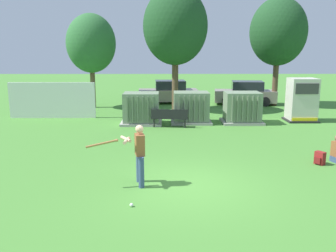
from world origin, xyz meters
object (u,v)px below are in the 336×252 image
Objects in this scene: transformer_west at (141,109)px; backpack at (320,158)px; parked_car_leftmost at (169,93)px; sports_ball at (131,205)px; transformer_mid_east at (242,108)px; batter at (138,152)px; parked_car_left_of_center at (245,94)px; transformer_mid_west at (191,108)px; park_bench at (169,117)px; generator_enclosure at (302,100)px.

backpack is at bearing -46.92° from transformer_west.
parked_car_leftmost reaches higher than backpack.
transformer_mid_east is at bearing 64.93° from sports_ball.
parked_car_left_of_center is at bearing 67.54° from batter.
parked_car_left_of_center is at bearing 88.10° from backpack.
park_bench is at bearing -134.41° from transformer_mid_west.
sports_ball is (-0.06, -1.49, -0.93)m from batter.
transformer_west is at bearing -175.49° from generator_enclosure.
transformer_west is 1.72m from park_bench.
parked_car_leftmost is at bearing 86.49° from sports_ball.
transformer_mid_west is at bearing -176.17° from generator_enclosure.
generator_enclosure is 12.37m from batter.
transformer_mid_west is 1.00× the size of transformer_mid_east.
generator_enclosure reaches higher than transformer_mid_east.
transformer_mid_east is 0.49× the size of parked_car_leftmost.
backpack is (5.96, 1.82, -0.76)m from batter.
sports_ball is at bearing -110.84° from parked_car_left_of_center.
batter is 19.33× the size of sports_ball.
transformer_mid_west is at bearing 118.18° from backpack.
transformer_west is at bearing -135.25° from parked_car_left_of_center.
generator_enclosure is 7.30m from park_bench.
backpack is (1.16, -7.07, -0.57)m from transformer_mid_east.
transformer_mid_west and parked_car_leftmost have the same top height.
transformer_mid_west is at bearing 178.45° from transformer_mid_east.
batter is at bearing -103.35° from transformer_mid_west.
transformer_mid_west is 7.82m from parked_car_left_of_center.
batter is (-8.08, -9.37, -0.16)m from generator_enclosure.
transformer_mid_east is 8.18m from parked_car_leftmost.
transformer_west is 8.58m from generator_enclosure.
parked_car_left_of_center is at bearing 76.28° from transformer_mid_east.
transformer_mid_west reaches higher than backpack.
parked_car_left_of_center reaches higher than sports_ball.
batter reaches higher than transformer_west.
transformer_mid_west is 0.49× the size of parked_car_leftmost.
transformer_mid_west is 1.15× the size of park_bench.
batter is at bearing -118.33° from transformer_mid_east.
transformer_west is at bearing 92.28° from sports_ball.
park_bench is at bearing 83.60° from sports_ball.
transformer_mid_west is 1.21× the size of batter.
batter is 3.95× the size of backpack.
park_bench is at bearing 82.84° from batter.
park_bench is 7.78m from backpack.
generator_enclosure is (3.28, 0.47, 0.35)m from transformer_mid_east.
parked_car_left_of_center reaches higher than backpack.
sports_ball is (-1.04, -9.28, -0.49)m from park_bench.
transformer_mid_west reaches higher than park_bench.
park_bench is 4.17× the size of backpack.
backpack is at bearing 28.82° from sports_ball.
park_bench is 9.44m from parked_car_left_of_center.
sports_ball is at bearing -101.83° from transformer_mid_west.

